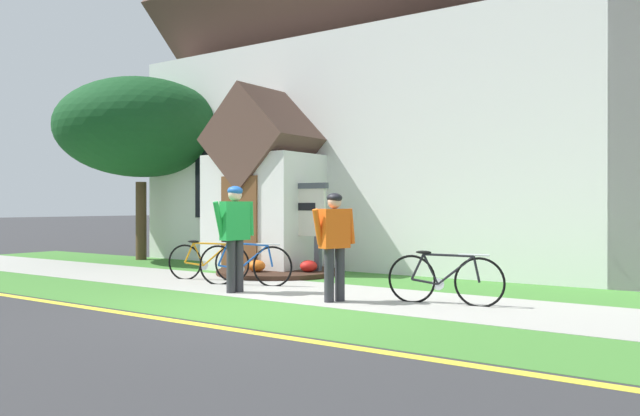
{
  "coord_description": "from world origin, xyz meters",
  "views": [
    {
      "loc": [
        5.74,
        -6.74,
        1.46
      ],
      "look_at": [
        -1.17,
        3.37,
        1.41
      ],
      "focal_mm": 34.91,
      "sensor_mm": 36.0,
      "label": 1
    }
  ],
  "objects_px": {
    "cyclist_in_yellow_jersey": "(235,229)",
    "bicycle_black": "(208,261)",
    "church_sign": "(284,213)",
    "bicycle_yellow": "(245,264)",
    "yard_deciduous_tree": "(141,128)",
    "cyclist_in_red_jersey": "(335,238)",
    "bicycle_orange": "(444,279)"
  },
  "relations": [
    {
      "from": "bicycle_yellow",
      "to": "bicycle_orange",
      "type": "relative_size",
      "value": 0.99
    },
    {
      "from": "church_sign",
      "to": "bicycle_black",
      "type": "height_order",
      "value": "church_sign"
    },
    {
      "from": "yard_deciduous_tree",
      "to": "bicycle_orange",
      "type": "bearing_deg",
      "value": -14.5
    },
    {
      "from": "bicycle_black",
      "to": "bicycle_yellow",
      "type": "bearing_deg",
      "value": -10.54
    },
    {
      "from": "church_sign",
      "to": "bicycle_orange",
      "type": "distance_m",
      "value": 5.07
    },
    {
      "from": "bicycle_yellow",
      "to": "yard_deciduous_tree",
      "type": "distance_m",
      "value": 7.19
    },
    {
      "from": "bicycle_yellow",
      "to": "bicycle_black",
      "type": "bearing_deg",
      "value": 169.46
    },
    {
      "from": "church_sign",
      "to": "bicycle_black",
      "type": "relative_size",
      "value": 1.35
    },
    {
      "from": "yard_deciduous_tree",
      "to": "cyclist_in_red_jersey",
      "type": "bearing_deg",
      "value": -21.31
    },
    {
      "from": "cyclist_in_red_jersey",
      "to": "bicycle_yellow",
      "type": "bearing_deg",
      "value": 163.68
    },
    {
      "from": "bicycle_black",
      "to": "cyclist_in_red_jersey",
      "type": "relative_size",
      "value": 0.98
    },
    {
      "from": "church_sign",
      "to": "cyclist_in_red_jersey",
      "type": "height_order",
      "value": "church_sign"
    },
    {
      "from": "bicycle_yellow",
      "to": "cyclist_in_red_jersey",
      "type": "xyz_separation_m",
      "value": [
        2.42,
        -0.71,
        0.58
      ]
    },
    {
      "from": "bicycle_black",
      "to": "church_sign",
      "type": "bearing_deg",
      "value": 75.98
    },
    {
      "from": "bicycle_orange",
      "to": "bicycle_yellow",
      "type": "bearing_deg",
      "value": -179.84
    },
    {
      "from": "church_sign",
      "to": "cyclist_in_yellow_jersey",
      "type": "height_order",
      "value": "church_sign"
    },
    {
      "from": "cyclist_in_red_jersey",
      "to": "bicycle_orange",
      "type": "bearing_deg",
      "value": 26.15
    },
    {
      "from": "cyclist_in_yellow_jersey",
      "to": "bicycle_yellow",
      "type": "bearing_deg",
      "value": 121.63
    },
    {
      "from": "church_sign",
      "to": "cyclist_in_red_jersey",
      "type": "distance_m",
      "value": 4.16
    },
    {
      "from": "bicycle_orange",
      "to": "bicycle_black",
      "type": "xyz_separation_m",
      "value": [
        -5.01,
        0.2,
        -0.01
      ]
    },
    {
      "from": "church_sign",
      "to": "bicycle_yellow",
      "type": "height_order",
      "value": "church_sign"
    },
    {
      "from": "bicycle_orange",
      "to": "yard_deciduous_tree",
      "type": "xyz_separation_m",
      "value": [
        -9.81,
        2.54,
        3.17
      ]
    },
    {
      "from": "bicycle_yellow",
      "to": "cyclist_in_red_jersey",
      "type": "bearing_deg",
      "value": -16.32
    },
    {
      "from": "bicycle_yellow",
      "to": "yard_deciduous_tree",
      "type": "relative_size",
      "value": 0.35
    },
    {
      "from": "cyclist_in_yellow_jersey",
      "to": "cyclist_in_red_jersey",
      "type": "height_order",
      "value": "cyclist_in_yellow_jersey"
    },
    {
      "from": "bicycle_orange",
      "to": "yard_deciduous_tree",
      "type": "height_order",
      "value": "yard_deciduous_tree"
    },
    {
      "from": "bicycle_black",
      "to": "cyclist_in_red_jersey",
      "type": "bearing_deg",
      "value": -14.51
    },
    {
      "from": "bicycle_yellow",
      "to": "yard_deciduous_tree",
      "type": "xyz_separation_m",
      "value": [
        -5.94,
        2.55,
        3.17
      ]
    },
    {
      "from": "bicycle_orange",
      "to": "cyclist_in_red_jersey",
      "type": "bearing_deg",
      "value": -153.85
    },
    {
      "from": "bicycle_orange",
      "to": "cyclist_in_yellow_jersey",
      "type": "height_order",
      "value": "cyclist_in_yellow_jersey"
    },
    {
      "from": "cyclist_in_yellow_jersey",
      "to": "bicycle_black",
      "type": "bearing_deg",
      "value": 148.0
    },
    {
      "from": "church_sign",
      "to": "bicycle_orange",
      "type": "height_order",
      "value": "church_sign"
    }
  ]
}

